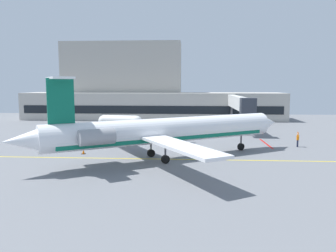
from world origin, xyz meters
The scene contains 10 objects.
ground centered at (0.00, 0.00, -0.05)m, with size 120.00×120.00×0.11m.
terminal_building centered at (-9.06, 46.39, 6.88)m, with size 62.59×11.90×18.86m.
jet_bridge_west centered at (12.36, 27.91, 4.90)m, with size 2.40×22.66×6.27m.
regional_jet centered at (0.17, 1.25, 3.24)m, with size 29.57×23.47×9.07m.
baggage_tug centered at (-11.48, 15.23, 0.95)m, with size 2.53×3.74×2.09m.
pushback_tractor centered at (1.37, 12.16, 1.05)m, with size 3.39×2.81×2.39m.
fuel_tank centered at (-10.22, 26.72, 1.45)m, with size 8.62×3.02×2.58m.
marshaller centered at (17.64, 9.94, 1.04)m, with size 0.34×0.83×2.02m.
safety_cone_alpha centered at (-9.84, 3.51, 0.25)m, with size 0.47×0.47×0.55m.
safety_cone_bravo centered at (-11.00, 8.95, 0.25)m, with size 0.47×0.47×0.55m.
Camera 1 is at (2.99, -34.90, 8.32)m, focal length 35.12 mm.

